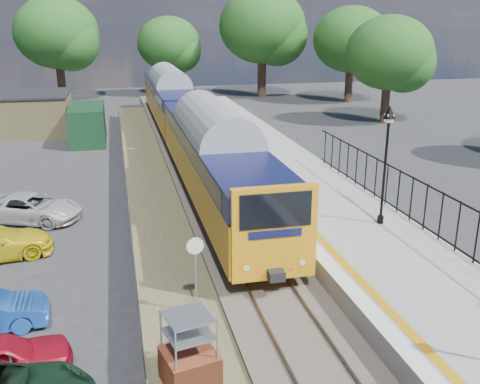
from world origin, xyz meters
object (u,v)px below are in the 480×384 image
object	(u,v)px
train	(186,117)
car_white	(31,208)
victorian_lamp_north	(387,137)
brick_plinth	(189,352)
speed_sign	(195,264)

from	to	relation	value
train	car_white	world-z (taller)	train
victorian_lamp_north	car_white	xyz separation A→B (m)	(-13.67, 5.79, -3.69)
car_white	brick_plinth	bearing A→B (deg)	-135.09
train	brick_plinth	distance (m)	24.21
speed_sign	victorian_lamp_north	bearing A→B (deg)	20.88
train	victorian_lamp_north	bearing A→B (deg)	-72.82
brick_plinth	speed_sign	distance (m)	3.30
car_white	victorian_lamp_north	bearing A→B (deg)	-90.59
car_white	speed_sign	bearing A→B (deg)	-125.82
victorian_lamp_north	speed_sign	distance (m)	9.01
victorian_lamp_north	speed_sign	bearing A→B (deg)	-154.77
train	speed_sign	world-z (taller)	train
train	speed_sign	size ratio (longest dim) A/B	16.09
victorian_lamp_north	car_white	distance (m)	15.30
victorian_lamp_north	train	world-z (taller)	victorian_lamp_north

